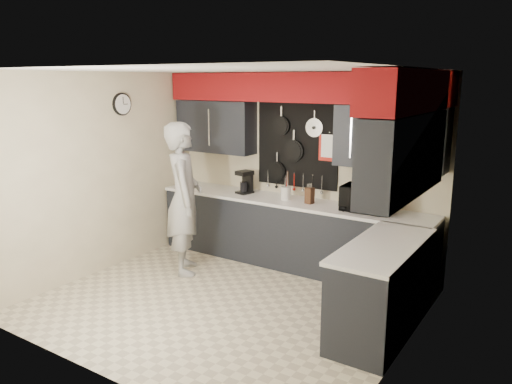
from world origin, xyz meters
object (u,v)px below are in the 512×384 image
Objects in this scene: microwave at (366,199)px; utensil_crock at (286,193)px; person at (184,199)px; coffee_maker at (246,181)px; knife_block at (310,196)px.

microwave is 3.25× the size of utensil_crock.
utensil_crock is 1.36m from person.
person is at bearing -94.83° from coffee_maker.
utensil_crock is (-1.12, -0.00, -0.07)m from microwave.
knife_block is at bearing 179.07° from microwave.
utensil_crock is 0.68m from coffee_maker.
knife_block is at bearing 9.54° from coffee_maker.
person is at bearing -137.00° from knife_block.
coffee_maker is at bearing 176.94° from utensil_crock.
knife_block reaches higher than utensil_crock.
utensil_crock is at bearing 9.63° from coffee_maker.
coffee_maker reaches higher than knife_block.
utensil_crock is (-0.37, 0.02, -0.02)m from knife_block.
coffee_maker reaches higher than microwave.
utensil_crock is 0.09× the size of person.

